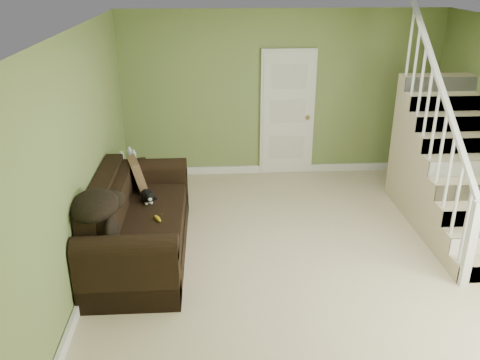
{
  "coord_description": "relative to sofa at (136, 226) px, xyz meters",
  "views": [
    {
      "loc": [
        -1.12,
        -5.07,
        3.18
      ],
      "look_at": [
        -0.79,
        0.41,
        0.85
      ],
      "focal_mm": 38.0,
      "sensor_mm": 36.0,
      "label": 1
    }
  ],
  "objects": [
    {
      "name": "door",
      "position": [
        2.12,
        2.44,
        0.65
      ],
      "size": [
        0.86,
        0.12,
        2.02
      ],
      "color": "white",
      "rests_on": "floor"
    },
    {
      "name": "ceiling",
      "position": [
        2.02,
        -0.27,
        2.24
      ],
      "size": [
        5.0,
        5.5,
        0.01
      ],
      "primitive_type": "cube",
      "color": "white",
      "rests_on": "wall_back"
    },
    {
      "name": "wall_front",
      "position": [
        2.02,
        -3.02,
        0.94
      ],
      "size": [
        5.0,
        0.04,
        2.6
      ],
      "primitive_type": "cube",
      "color": "olive",
      "rests_on": "floor"
    },
    {
      "name": "staircase",
      "position": [
        4.02,
        0.7,
        0.29
      ],
      "size": [
        1.0,
        2.51,
        2.82
      ],
      "color": "tan",
      "rests_on": "floor"
    },
    {
      "name": "side_table",
      "position": [
        -0.23,
        1.25,
        -0.03
      ],
      "size": [
        0.66,
        0.66,
        0.87
      ],
      "rotation": [
        0.0,
        0.0,
        0.3
      ],
      "color": "black",
      "rests_on": "floor"
    },
    {
      "name": "throw_pillow",
      "position": [
        -0.05,
        0.73,
        0.35
      ],
      "size": [
        0.31,
        0.46,
        0.43
      ],
      "primitive_type": "cube",
      "rotation": [
        0.0,
        -0.24,
        0.27
      ],
      "color": "#4A2E1D",
      "rests_on": "sofa"
    },
    {
      "name": "banana",
      "position": [
        0.27,
        -0.16,
        0.17
      ],
      "size": [
        0.12,
        0.17,
        0.05
      ],
      "primitive_type": "ellipsoid",
      "rotation": [
        0.0,
        0.0,
        0.47
      ],
      "color": "gold",
      "rests_on": "sofa"
    },
    {
      "name": "sofa",
      "position": [
        0.0,
        0.0,
        0.0
      ],
      "size": [
        1.02,
        2.36,
        0.93
      ],
      "color": "black",
      "rests_on": "floor"
    },
    {
      "name": "throw_blanket",
      "position": [
        -0.28,
        -0.69,
        0.61
      ],
      "size": [
        0.51,
        0.65,
        0.26
      ],
      "primitive_type": "ellipsoid",
      "rotation": [
        0.0,
        0.0,
        0.05
      ],
      "color": "black",
      "rests_on": "sofa"
    },
    {
      "name": "baseboard_left",
      "position": [
        -0.45,
        -0.27,
        -0.3
      ],
      "size": [
        0.04,
        5.5,
        0.12
      ],
      "primitive_type": "cube",
      "color": "white",
      "rests_on": "floor"
    },
    {
      "name": "wall_left",
      "position": [
        -0.48,
        -0.27,
        0.94
      ],
      "size": [
        0.04,
        5.5,
        2.6
      ],
      "primitive_type": "cube",
      "color": "olive",
      "rests_on": "floor"
    },
    {
      "name": "wall_back",
      "position": [
        2.02,
        2.48,
        0.94
      ],
      "size": [
        5.0,
        0.04,
        2.6
      ],
      "primitive_type": "cube",
      "color": "olive",
      "rests_on": "floor"
    },
    {
      "name": "floor",
      "position": [
        2.02,
        -0.27,
        -0.36
      ],
      "size": [
        5.0,
        5.5,
        0.01
      ],
      "primitive_type": "cube",
      "color": "tan",
      "rests_on": "ground"
    },
    {
      "name": "baseboard_back",
      "position": [
        2.02,
        2.45,
        -0.3
      ],
      "size": [
        5.0,
        0.04,
        0.12
      ],
      "primitive_type": "cube",
      "color": "white",
      "rests_on": "floor"
    },
    {
      "name": "cat",
      "position": [
        0.11,
        0.33,
        0.23
      ],
      "size": [
        0.26,
        0.42,
        0.2
      ],
      "rotation": [
        0.0,
        0.0,
        0.28
      ],
      "color": "black",
      "rests_on": "sofa"
    }
  ]
}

